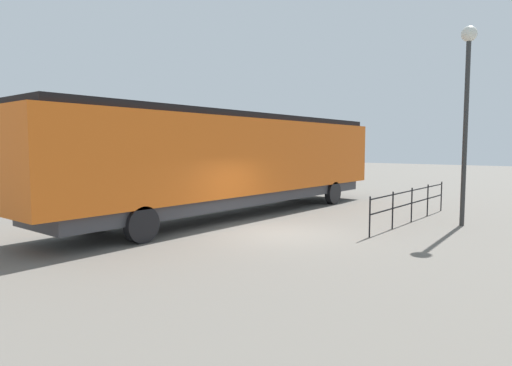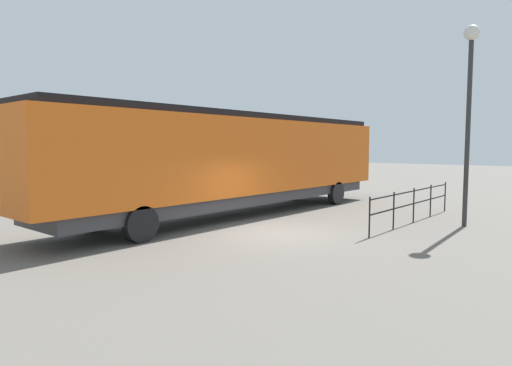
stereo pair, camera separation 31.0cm
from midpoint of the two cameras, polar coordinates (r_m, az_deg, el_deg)
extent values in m
plane|color=#666059|center=(14.49, 3.34, -6.54)|extent=(120.00, 120.00, 0.00)
cube|color=orange|center=(18.06, -1.96, 3.55)|extent=(3.02, 17.74, 2.91)
cube|color=black|center=(24.37, 10.43, 2.76)|extent=(2.90, 2.22, 2.04)
cube|color=black|center=(18.09, -1.97, 8.55)|extent=(2.72, 17.03, 0.24)
cube|color=#38383D|center=(18.17, -1.94, -1.76)|extent=(2.72, 16.32, 0.45)
cylinder|color=black|center=(23.45, 4.95, -0.85)|extent=(0.30, 1.10, 1.10)
cylinder|color=black|center=(22.00, 10.73, -1.29)|extent=(0.30, 1.10, 1.10)
cylinder|color=black|center=(15.70, -19.87, -3.90)|extent=(0.30, 1.10, 1.10)
cylinder|color=black|center=(13.44, -14.06, -5.19)|extent=(0.30, 1.10, 1.10)
cylinder|color=#2D2D2D|center=(17.23, 26.22, 5.77)|extent=(0.16, 0.16, 6.58)
sphere|color=silver|center=(17.66, 26.65, 17.02)|extent=(0.54, 0.54, 0.54)
cube|color=black|center=(17.46, 20.29, -0.96)|extent=(0.04, 7.33, 0.04)
cube|color=black|center=(17.51, 20.24, -2.51)|extent=(0.04, 7.33, 0.04)
cylinder|color=black|center=(14.16, 15.11, -4.31)|extent=(0.05, 0.05, 1.29)
cylinder|color=black|center=(15.83, 17.95, -3.44)|extent=(0.05, 0.05, 1.29)
cylinder|color=black|center=(17.52, 20.24, -2.72)|extent=(0.05, 0.05, 1.29)
cylinder|color=black|center=(19.24, 22.12, -2.13)|extent=(0.05, 0.05, 1.29)
cylinder|color=black|center=(20.98, 23.69, -1.64)|extent=(0.05, 0.05, 1.29)
camera|label=1|loc=(0.16, -89.40, 0.05)|focal=30.87mm
camera|label=2|loc=(0.16, 90.60, -0.05)|focal=30.87mm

